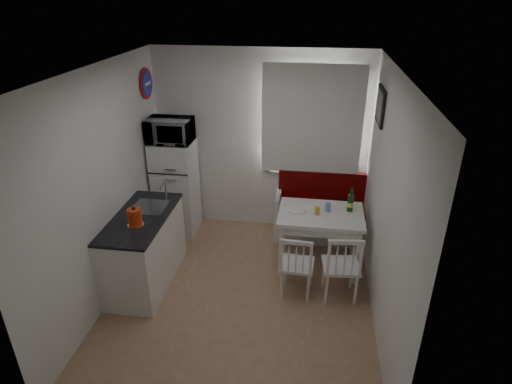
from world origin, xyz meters
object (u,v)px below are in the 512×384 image
microwave (170,131)px  dining_table (321,219)px  chair_right (342,262)px  bench (321,217)px  fridge (176,187)px  kitchen_counter (144,249)px  wine_bottle (351,200)px  kettle (135,217)px  chair_left (297,261)px

microwave → dining_table: bearing=-16.2°
chair_right → bench: bearing=93.2°
fridge → microwave: microwave is taller
kitchen_counter → bench: 2.51m
fridge → wine_bottle: 2.49m
dining_table → chair_right: bearing=-68.8°
chair_right → kettle: kettle is taller
dining_table → microwave: (-2.06, 0.60, 0.86)m
chair_left → microwave: 2.44m
dining_table → bench: bearing=88.4°
dining_table → fridge: (-2.06, 0.65, 0.00)m
dining_table → kettle: size_ratio=4.33×
chair_left → kettle: 1.87m
chair_right → microwave: 2.82m
microwave → bench: bearing=4.4°
kitchen_counter → kettle: (0.05, -0.24, 0.57)m
kitchen_counter → chair_right: size_ratio=2.83×
kettle → wine_bottle: bearing=21.4°
dining_table → kettle: bearing=-157.2°
chair_right → wine_bottle: bearing=76.8°
chair_right → fridge: bearing=144.8°
bench → microwave: bearing=-175.6°
bench → wine_bottle: size_ratio=4.23×
kitchen_counter → microwave: microwave is taller
bench → dining_table: bench is taller
kettle → fridge: bearing=91.2°
bench → wine_bottle: bearing=-63.9°
bench → wine_bottle: wine_bottle is taller
dining_table → chair_left: bearing=-110.5°
kettle → microwave: bearing=91.2°
dining_table → kettle: (-2.03, -0.84, 0.33)m
chair_left → microwave: (-1.81, 1.25, 1.06)m
kettle → wine_bottle: kettle is taller
dining_table → kettle: 2.22m
fridge → kettle: fridge is taller
bench → microwave: microwave is taller
kitchen_counter → bench: (2.11, 1.35, -0.14)m
fridge → kitchen_counter: bearing=-90.9°
chair_left → wine_bottle: wine_bottle is taller
kitchen_counter → chair_left: size_ratio=3.04×
kitchen_counter → chair_left: 1.83m
fridge → microwave: 0.86m
chair_left → chair_right: size_ratio=0.93×
chair_right → microwave: microwave is taller
dining_table → chair_left: 0.73m
kitchen_counter → dining_table: 2.18m
chair_left → kettle: kettle is taller
kitchen_counter → dining_table: (2.08, 0.60, 0.24)m
dining_table → microwave: microwave is taller
kitchen_counter → wine_bottle: kitchen_counter is taller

